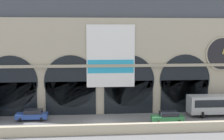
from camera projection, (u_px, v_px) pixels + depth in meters
The scene contains 6 objects.
ground_plane at pixel (102, 123), 41.52m from camera, with size 200.00×200.00×0.00m, color slate.
quay_parapet_wall at pixel (104, 129), 37.03m from camera, with size 90.00×0.70×1.23m, color beige.
station_building at pixel (99, 52), 47.79m from camera, with size 45.79×5.28×19.34m.
car_midwest at pixel (32, 115), 42.98m from camera, with size 4.40×2.22×1.55m.
car_mideast at pixel (168, 117), 41.72m from camera, with size 4.40×2.22×1.55m.
bus_east at pixel (224, 104), 45.32m from camera, with size 11.00×3.25×3.10m.
Camera 1 is at (-2.21, -40.34, 12.15)m, focal length 48.52 mm.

